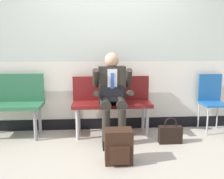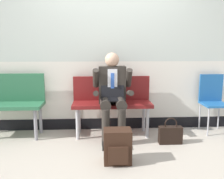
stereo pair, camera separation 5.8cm
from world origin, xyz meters
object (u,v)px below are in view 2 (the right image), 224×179
(backpack, at_px, (118,147))
(handbag, at_px, (170,134))
(folding_chair, at_px, (213,98))
(bench_empty, at_px, (5,100))
(person_seated, at_px, (113,93))
(bench_with_person, at_px, (112,100))

(backpack, relative_size, handbag, 1.08)
(backpack, xyz_separation_m, folding_chair, (1.60, 1.03, 0.35))
(bench_empty, relative_size, folding_chair, 1.26)
(person_seated, relative_size, handbag, 3.37)
(bench_empty, bearing_deg, person_seated, -7.10)
(backpack, xyz_separation_m, handbag, (0.79, 0.53, -0.07))
(backpack, bearing_deg, folding_chair, 32.71)
(backpack, relative_size, folding_chair, 0.44)
(bench_empty, xyz_separation_m, person_seated, (1.61, -0.20, 0.12))
(bench_with_person, relative_size, handbag, 3.18)
(bench_with_person, distance_m, backpack, 1.04)
(bench_empty, distance_m, person_seated, 1.63)
(handbag, bearing_deg, folding_chair, 31.53)
(handbag, height_order, folding_chair, folding_chair)
(bench_with_person, distance_m, person_seated, 0.24)
(bench_empty, height_order, handbag, bench_empty)
(person_seated, distance_m, folding_chair, 1.64)
(bench_empty, height_order, backpack, bench_empty)
(bench_with_person, bearing_deg, person_seated, -90.00)
(bench_with_person, bearing_deg, folding_chair, 1.83)
(bench_empty, xyz_separation_m, folding_chair, (3.23, 0.05, -0.02))
(backpack, bearing_deg, bench_empty, 148.84)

